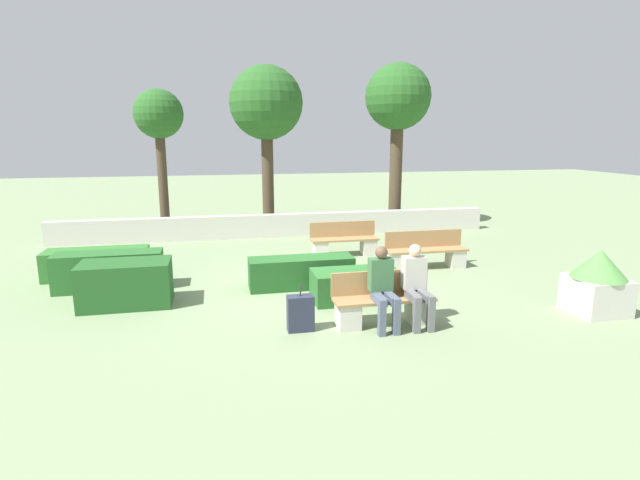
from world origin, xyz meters
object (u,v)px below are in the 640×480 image
object	(u,v)px
planter_corner_left	(598,280)
tree_center_right	(398,101)
bench_right_side	(344,243)
bench_front	(383,305)
person_seated_woman	(416,281)
tree_leftmost	(159,119)
tree_center_left	(266,106)
suitcase	(300,313)
bench_left_side	(426,254)
person_seated_man	(383,284)

from	to	relation	value
planter_corner_left	tree_center_right	distance (m)	9.61
bench_right_side	bench_front	bearing A→B (deg)	-101.34
person_seated_woman	tree_leftmost	world-z (taller)	tree_leftmost
planter_corner_left	tree_center_left	size ratio (longest dim) A/B	0.22
bench_front	suitcase	size ratio (longest dim) A/B	2.16
bench_front	tree_center_right	world-z (taller)	tree_center_right
bench_right_side	tree_center_right	size ratio (longest dim) A/B	0.32
person_seated_woman	tree_center_left	bearing A→B (deg)	99.03
bench_left_side	suitcase	world-z (taller)	bench_left_side
bench_front	bench_right_side	bearing A→B (deg)	82.98
tree_center_left	tree_center_right	size ratio (longest dim) A/B	0.97
person_seated_woman	bench_front	bearing A→B (deg)	164.92
person_seated_woman	tree_center_right	size ratio (longest dim) A/B	0.25
bench_front	bench_left_side	distance (m)	3.84
bench_right_side	person_seated_woman	world-z (taller)	person_seated_woman
bench_left_side	tree_center_left	size ratio (longest dim) A/B	0.37
planter_corner_left	tree_leftmost	distance (m)	12.58
planter_corner_left	bench_front	bearing A→B (deg)	176.00
bench_right_side	suitcase	size ratio (longest dim) A/B	2.23
person_seated_man	tree_leftmost	size ratio (longest dim) A/B	0.30
bench_front	tree_center_left	distance (m)	9.68
planter_corner_left	tree_leftmost	size ratio (longest dim) A/B	0.26
bench_left_side	tree_leftmost	distance (m)	9.17
planter_corner_left	tree_leftmost	bearing A→B (deg)	131.39
bench_left_side	tree_leftmost	size ratio (longest dim) A/B	0.43
tree_center_left	person_seated_man	bearing A→B (deg)	-84.58
bench_left_side	bench_right_side	size ratio (longest dim) A/B	1.10
planter_corner_left	bench_left_side	bearing A→B (deg)	116.14
person_seated_woman	tree_center_right	xyz separation A→B (m)	(2.88, 8.78, 3.42)
bench_left_side	bench_right_side	world-z (taller)	same
bench_left_side	planter_corner_left	distance (m)	3.85
person_seated_man	tree_center_right	distance (m)	10.04
bench_right_side	tree_center_left	bearing A→B (deg)	105.78
bench_right_side	planter_corner_left	distance (m)	6.02
person_seated_man	tree_center_left	distance (m)	9.66
bench_front	person_seated_man	world-z (taller)	person_seated_man
bench_left_side	person_seated_man	bearing A→B (deg)	-127.16
bench_right_side	suitcase	distance (m)	5.17
person_seated_woman	tree_center_left	distance (m)	9.73
bench_front	person_seated_woman	bearing A→B (deg)	-15.08
suitcase	tree_leftmost	xyz separation A→B (m)	(-2.84, 8.91, 3.26)
person_seated_man	suitcase	size ratio (longest dim) A/B	1.71
bench_front	bench_left_side	xyz separation A→B (m)	(2.16, 3.18, 0.01)
person_seated_man	tree_center_left	xyz separation A→B (m)	(-0.86, 9.05, 3.25)
bench_front	tree_leftmost	distance (m)	10.37
tree_center_left	planter_corner_left	bearing A→B (deg)	-62.50
bench_left_side	tree_center_left	world-z (taller)	tree_center_left
person_seated_man	suitcase	distance (m)	1.41
bench_right_side	person_seated_man	size ratio (longest dim) A/B	1.31
bench_right_side	planter_corner_left	bearing A→B (deg)	-61.41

